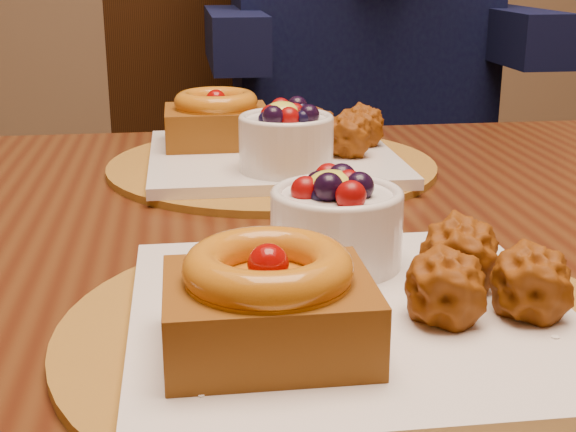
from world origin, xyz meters
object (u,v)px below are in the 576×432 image
(place_setting_near, at_px, (345,294))
(place_setting_far, at_px, (269,145))
(chair_far, at_px, (230,209))
(dining_table, at_px, (300,307))

(place_setting_near, distance_m, place_setting_far, 0.43)
(place_setting_near, distance_m, chair_far, 1.11)
(dining_table, xyz_separation_m, place_setting_near, (-0.00, -0.21, 0.11))
(dining_table, xyz_separation_m, chair_far, (-0.01, 0.86, -0.17))
(dining_table, height_order, place_setting_near, place_setting_near)
(place_setting_near, relative_size, place_setting_far, 1.00)
(place_setting_near, xyz_separation_m, place_setting_far, (-0.00, 0.43, 0.00))
(place_setting_far, distance_m, chair_far, 0.70)
(place_setting_far, xyz_separation_m, chair_far, (-0.01, 0.64, -0.27))
(dining_table, bearing_deg, place_setting_far, 91.00)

